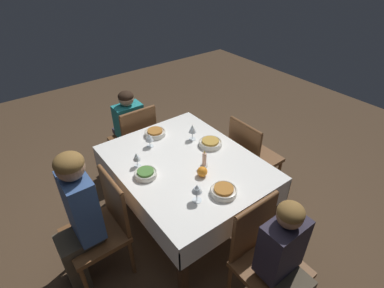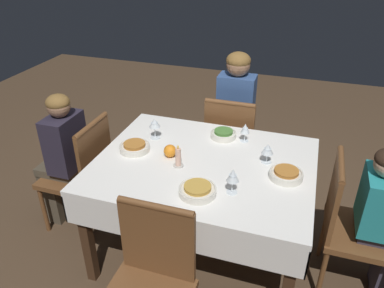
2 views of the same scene
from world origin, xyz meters
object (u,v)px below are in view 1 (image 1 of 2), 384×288
object	(u,v)px
wine_glass_north	(192,129)
wine_glass_west	(149,138)
chair_south	(102,224)
bowl_east	(223,191)
wine_glass_east	(197,189)
chair_north	(251,155)
bowl_south	(146,173)
person_child_dark	(285,265)
orange_fruit	(202,172)
person_child_teal	(128,127)
person_adult_denim	(77,217)
dining_table	(185,169)
chair_west	(135,138)
candle_centerpiece	(204,160)
wine_glass_south	(137,157)
bowl_west	(155,133)
bowl_north	(210,143)
chair_east	(264,256)

from	to	relation	value
wine_glass_north	wine_glass_west	bearing A→B (deg)	-110.03
chair_south	wine_glass_north	world-z (taller)	wine_glass_north
bowl_east	wine_glass_east	size ratio (longest dim) A/B	1.34
chair_north	bowl_south	distance (m)	1.19
person_child_dark	orange_fruit	size ratio (longest dim) A/B	12.94
person_child_dark	wine_glass_north	xyz separation A→B (m)	(-1.34, 0.26, 0.27)
chair_north	person_child_teal	bearing A→B (deg)	34.75
person_adult_denim	wine_glass_west	size ratio (longest dim) A/B	9.09
chair_south	wine_glass_east	world-z (taller)	chair_south
person_adult_denim	person_child_dark	size ratio (longest dim) A/B	1.13
person_child_dark	wine_glass_east	size ratio (longest dim) A/B	7.14
dining_table	chair_west	size ratio (longest dim) A/B	1.52
dining_table	candle_centerpiece	bearing A→B (deg)	33.70
wine_glass_south	wine_glass_west	distance (m)	0.30
dining_table	wine_glass_east	bearing A→B (deg)	-25.71
dining_table	orange_fruit	xyz separation A→B (m)	(0.23, -0.00, 0.12)
bowl_west	orange_fruit	world-z (taller)	orange_fruit
bowl_south	orange_fruit	bearing A→B (deg)	53.57
chair_west	bowl_south	world-z (taller)	chair_west
person_child_teal	wine_glass_north	size ratio (longest dim) A/B	6.45
person_child_dark	wine_glass_west	size ratio (longest dim) A/B	8.06
person_adult_denim	wine_glass_north	distance (m)	1.24
bowl_west	candle_centerpiece	size ratio (longest dim) A/B	1.32
person_adult_denim	wine_glass_south	bearing A→B (deg)	106.96
chair_north	wine_glass_north	world-z (taller)	wine_glass_north
person_child_dark	wine_glass_west	bearing A→B (deg)	94.65
bowl_west	wine_glass_west	world-z (taller)	wine_glass_west
chair_west	wine_glass_east	size ratio (longest dim) A/B	5.98
dining_table	person_child_teal	distance (m)	1.11
chair_south	chair_north	xyz separation A→B (m)	(0.06, 1.58, 0.00)
bowl_south	bowl_north	distance (m)	0.69
person_adult_denim	dining_table	bearing A→B (deg)	89.41
dining_table	bowl_south	bearing A→B (deg)	-95.73
dining_table	chair_east	bearing A→B (deg)	-0.25
chair_west	candle_centerpiece	world-z (taller)	chair_west
wine_glass_north	bowl_east	bearing A→B (deg)	-19.78
bowl_west	orange_fruit	bearing A→B (deg)	-1.10
person_adult_denim	orange_fruit	distance (m)	0.98
person_child_teal	bowl_east	distance (m)	1.60
person_child_dark	bowl_north	distance (m)	1.22
dining_table	bowl_north	world-z (taller)	bowl_north
wine_glass_north	person_child_teal	bearing A→B (deg)	-162.91
dining_table	chair_north	world-z (taller)	chair_north
chair_south	person_child_dark	world-z (taller)	person_child_dark
bowl_east	wine_glass_north	distance (m)	0.77
bowl_east	wine_glass_west	distance (m)	0.87
dining_table	person_child_dark	distance (m)	1.10
bowl_east	bowl_north	distance (m)	0.64
chair_west	wine_glass_west	bearing A→B (deg)	78.17
orange_fruit	chair_west	bearing A→B (deg)	-179.63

